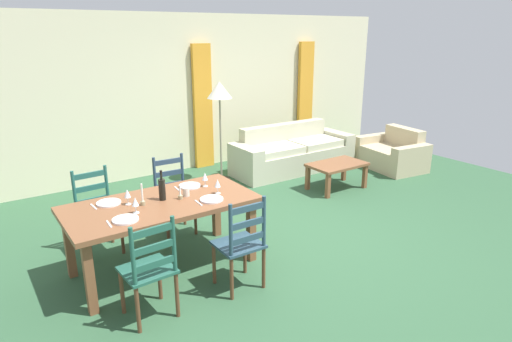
% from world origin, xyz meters
% --- Properties ---
extents(ground_plane, '(9.60, 9.60, 0.02)m').
position_xyz_m(ground_plane, '(0.00, 0.00, -0.01)').
color(ground_plane, '#2D5436').
extents(wall_far, '(9.60, 0.16, 2.70)m').
position_xyz_m(wall_far, '(0.00, 3.30, 1.35)').
color(wall_far, beige).
rests_on(wall_far, ground_plane).
extents(curtain_panel_left, '(0.35, 0.08, 2.20)m').
position_xyz_m(curtain_panel_left, '(0.58, 3.16, 1.10)').
color(curtain_panel_left, orange).
rests_on(curtain_panel_left, ground_plane).
extents(curtain_panel_right, '(0.35, 0.08, 2.20)m').
position_xyz_m(curtain_panel_right, '(2.98, 3.16, 1.10)').
color(curtain_panel_right, orange).
rests_on(curtain_panel_right, ground_plane).
extents(dining_table, '(1.90, 0.96, 0.75)m').
position_xyz_m(dining_table, '(-1.53, 0.13, 0.66)').
color(dining_table, brown).
rests_on(dining_table, ground_plane).
extents(dining_chair_near_left, '(0.44, 0.42, 0.96)m').
position_xyz_m(dining_chair_near_left, '(-1.97, -0.62, 0.48)').
color(dining_chair_near_left, '#235747').
rests_on(dining_chair_near_left, ground_plane).
extents(dining_chair_near_right, '(0.43, 0.41, 0.96)m').
position_xyz_m(dining_chair_near_right, '(-1.07, -0.66, 0.48)').
color(dining_chair_near_right, '#2A4554').
rests_on(dining_chair_near_right, ground_plane).
extents(dining_chair_far_left, '(0.44, 0.42, 0.96)m').
position_xyz_m(dining_chair_far_left, '(-1.98, 0.91, 0.48)').
color(dining_chair_far_left, '#235B51').
rests_on(dining_chair_far_left, ground_plane).
extents(dining_chair_far_right, '(0.44, 0.42, 0.96)m').
position_xyz_m(dining_chair_far_right, '(-1.06, 0.90, 0.48)').
color(dining_chair_far_right, '#2B3F54').
rests_on(dining_chair_far_right, ground_plane).
extents(dinner_plate_near_left, '(0.24, 0.24, 0.02)m').
position_xyz_m(dinner_plate_near_left, '(-1.98, -0.12, 0.76)').
color(dinner_plate_near_left, white).
rests_on(dinner_plate_near_left, dining_table).
extents(fork_near_left, '(0.03, 0.17, 0.01)m').
position_xyz_m(fork_near_left, '(-2.13, -0.12, 0.75)').
color(fork_near_left, silver).
rests_on(fork_near_left, dining_table).
extents(dinner_plate_near_right, '(0.24, 0.24, 0.02)m').
position_xyz_m(dinner_plate_near_right, '(-1.08, -0.12, 0.76)').
color(dinner_plate_near_right, white).
rests_on(dinner_plate_near_right, dining_table).
extents(fork_near_right, '(0.03, 0.17, 0.01)m').
position_xyz_m(fork_near_right, '(-1.23, -0.12, 0.75)').
color(fork_near_right, silver).
rests_on(fork_near_right, dining_table).
extents(dinner_plate_far_left, '(0.24, 0.24, 0.02)m').
position_xyz_m(dinner_plate_far_left, '(-1.98, 0.38, 0.76)').
color(dinner_plate_far_left, white).
rests_on(dinner_plate_far_left, dining_table).
extents(fork_far_left, '(0.02, 0.17, 0.01)m').
position_xyz_m(fork_far_left, '(-2.13, 0.38, 0.75)').
color(fork_far_left, silver).
rests_on(fork_far_left, dining_table).
extents(dinner_plate_far_right, '(0.24, 0.24, 0.02)m').
position_xyz_m(dinner_plate_far_right, '(-1.08, 0.38, 0.76)').
color(dinner_plate_far_right, white).
rests_on(dinner_plate_far_right, dining_table).
extents(fork_far_right, '(0.03, 0.17, 0.01)m').
position_xyz_m(fork_far_right, '(-1.23, 0.38, 0.75)').
color(fork_far_right, silver).
rests_on(fork_far_right, dining_table).
extents(wine_bottle, '(0.07, 0.07, 0.32)m').
position_xyz_m(wine_bottle, '(-1.49, 0.17, 0.87)').
color(wine_bottle, black).
rests_on(wine_bottle, dining_table).
extents(wine_glass_near_left, '(0.06, 0.06, 0.16)m').
position_xyz_m(wine_glass_near_left, '(-1.84, -0.01, 0.86)').
color(wine_glass_near_left, white).
rests_on(wine_glass_near_left, dining_table).
extents(wine_glass_near_right, '(0.06, 0.06, 0.16)m').
position_xyz_m(wine_glass_near_right, '(-0.93, 0.01, 0.86)').
color(wine_glass_near_right, white).
rests_on(wine_glass_near_right, dining_table).
extents(wine_glass_far_left, '(0.06, 0.06, 0.16)m').
position_xyz_m(wine_glass_far_left, '(-1.83, 0.25, 0.86)').
color(wine_glass_far_left, white).
rests_on(wine_glass_far_left, dining_table).
extents(wine_glass_far_right, '(0.06, 0.06, 0.16)m').
position_xyz_m(wine_glass_far_right, '(-0.94, 0.28, 0.86)').
color(wine_glass_far_right, white).
rests_on(wine_glass_far_right, dining_table).
extents(coffee_cup_primary, '(0.07, 0.07, 0.09)m').
position_xyz_m(coffee_cup_primary, '(-1.24, 0.13, 0.80)').
color(coffee_cup_primary, beige).
rests_on(coffee_cup_primary, dining_table).
extents(candle_tall, '(0.05, 0.05, 0.22)m').
position_xyz_m(candle_tall, '(-1.71, 0.15, 0.81)').
color(candle_tall, '#998C66').
rests_on(candle_tall, dining_table).
extents(candle_short, '(0.05, 0.05, 0.15)m').
position_xyz_m(candle_short, '(-1.33, 0.09, 0.79)').
color(candle_short, '#998C66').
rests_on(candle_short, dining_table).
extents(couch, '(2.29, 0.82, 0.80)m').
position_xyz_m(couch, '(1.78, 2.10, 0.29)').
color(couch, '#BAB79A').
rests_on(couch, ground_plane).
extents(coffee_table, '(0.90, 0.56, 0.42)m').
position_xyz_m(coffee_table, '(1.72, 0.89, 0.36)').
color(coffee_table, brown).
rests_on(coffee_table, ground_plane).
extents(armchair_upholstered, '(0.94, 1.25, 0.72)m').
position_xyz_m(armchair_upholstered, '(3.40, 1.13, 0.25)').
color(armchair_upholstered, tan).
rests_on(armchair_upholstered, ground_plane).
extents(standing_lamp, '(0.40, 0.40, 1.64)m').
position_xyz_m(standing_lamp, '(0.43, 2.29, 1.41)').
color(standing_lamp, '#332D28').
rests_on(standing_lamp, ground_plane).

